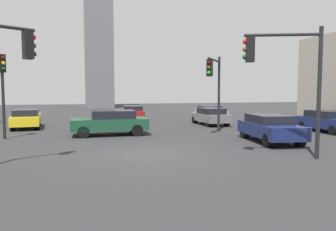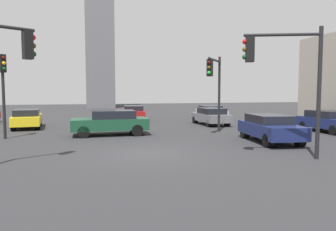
{
  "view_description": "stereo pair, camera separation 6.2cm",
  "coord_description": "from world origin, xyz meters",
  "px_view_note": "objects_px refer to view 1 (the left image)",
  "views": [
    {
      "loc": [
        -2.51,
        -13.19,
        2.69
      ],
      "look_at": [
        1.51,
        2.37,
        1.44
      ],
      "focal_mm": 33.57,
      "sensor_mm": 36.0,
      "label": 1
    },
    {
      "loc": [
        -2.45,
        -13.21,
        2.69
      ],
      "look_at": [
        1.51,
        2.37,
        1.44
      ],
      "focal_mm": 33.57,
      "sensor_mm": 36.0,
      "label": 2
    }
  ],
  "objects_px": {
    "traffic_light_3": "(3,80)",
    "car_8": "(270,127)",
    "car_7": "(210,111)",
    "traffic_light_2": "(284,67)",
    "car_3": "(210,116)",
    "car_1": "(326,121)",
    "car_2": "(110,122)",
    "car_0": "(133,113)",
    "car_4": "(26,118)",
    "traffic_light_0": "(214,79)"
  },
  "relations": [
    {
      "from": "traffic_light_3",
      "to": "car_8",
      "type": "bearing_deg",
      "value": 33.64
    },
    {
      "from": "car_7",
      "to": "traffic_light_3",
      "type": "bearing_deg",
      "value": -54.48
    },
    {
      "from": "traffic_light_2",
      "to": "car_3",
      "type": "xyz_separation_m",
      "value": [
        1.98,
        12.47,
        -2.94
      ]
    },
    {
      "from": "traffic_light_3",
      "to": "car_1",
      "type": "bearing_deg",
      "value": 46.49
    },
    {
      "from": "traffic_light_2",
      "to": "car_7",
      "type": "bearing_deg",
      "value": -83.81
    },
    {
      "from": "car_1",
      "to": "car_3",
      "type": "bearing_deg",
      "value": -138.65
    },
    {
      "from": "car_2",
      "to": "car_8",
      "type": "distance_m",
      "value": 9.3
    },
    {
      "from": "car_1",
      "to": "car_2",
      "type": "height_order",
      "value": "car_2"
    },
    {
      "from": "car_0",
      "to": "car_2",
      "type": "height_order",
      "value": "car_2"
    },
    {
      "from": "car_2",
      "to": "car_8",
      "type": "xyz_separation_m",
      "value": [
        8.0,
        -4.74,
        -0.04
      ]
    },
    {
      "from": "car_8",
      "to": "car_3",
      "type": "bearing_deg",
      "value": -174.57
    },
    {
      "from": "car_4",
      "to": "car_8",
      "type": "height_order",
      "value": "car_8"
    },
    {
      "from": "car_3",
      "to": "car_4",
      "type": "xyz_separation_m",
      "value": [
        -13.85,
        1.2,
        0.01
      ]
    },
    {
      "from": "traffic_light_3",
      "to": "car_2",
      "type": "bearing_deg",
      "value": 52.82
    },
    {
      "from": "car_0",
      "to": "car_2",
      "type": "bearing_deg",
      "value": 169.34
    },
    {
      "from": "traffic_light_2",
      "to": "car_0",
      "type": "xyz_separation_m",
      "value": [
        -3.52,
        17.62,
        -2.91
      ]
    },
    {
      "from": "car_1",
      "to": "car_7",
      "type": "relative_size",
      "value": 0.86
    },
    {
      "from": "car_0",
      "to": "car_4",
      "type": "height_order",
      "value": "same"
    },
    {
      "from": "traffic_light_2",
      "to": "car_2",
      "type": "relative_size",
      "value": 1.13
    },
    {
      "from": "car_4",
      "to": "car_8",
      "type": "xyz_separation_m",
      "value": [
        13.66,
        -9.93,
        0.04
      ]
    },
    {
      "from": "traffic_light_2",
      "to": "car_8",
      "type": "relative_size",
      "value": 1.13
    },
    {
      "from": "car_1",
      "to": "car_4",
      "type": "bearing_deg",
      "value": -112.39
    },
    {
      "from": "traffic_light_0",
      "to": "car_7",
      "type": "height_order",
      "value": "traffic_light_0"
    },
    {
      "from": "car_0",
      "to": "car_7",
      "type": "xyz_separation_m",
      "value": [
        7.76,
        0.42,
        -0.05
      ]
    },
    {
      "from": "traffic_light_0",
      "to": "traffic_light_3",
      "type": "relative_size",
      "value": 1.05
    },
    {
      "from": "traffic_light_0",
      "to": "car_4",
      "type": "distance_m",
      "value": 13.83
    },
    {
      "from": "car_4",
      "to": "car_7",
      "type": "distance_m",
      "value": 16.69
    },
    {
      "from": "traffic_light_0",
      "to": "car_0",
      "type": "height_order",
      "value": "traffic_light_0"
    },
    {
      "from": "traffic_light_2",
      "to": "car_7",
      "type": "xyz_separation_m",
      "value": [
        4.24,
        18.04,
        -2.96
      ]
    },
    {
      "from": "traffic_light_0",
      "to": "traffic_light_2",
      "type": "height_order",
      "value": "traffic_light_2"
    },
    {
      "from": "traffic_light_3",
      "to": "car_2",
      "type": "xyz_separation_m",
      "value": [
        5.91,
        0.06,
        -2.51
      ]
    },
    {
      "from": "car_0",
      "to": "car_7",
      "type": "distance_m",
      "value": 7.77
    },
    {
      "from": "traffic_light_0",
      "to": "car_3",
      "type": "distance_m",
      "value": 5.98
    },
    {
      "from": "car_3",
      "to": "car_0",
      "type": "bearing_deg",
      "value": 44.56
    },
    {
      "from": "car_8",
      "to": "car_0",
      "type": "bearing_deg",
      "value": -152.41
    },
    {
      "from": "car_2",
      "to": "car_3",
      "type": "bearing_deg",
      "value": -154.45
    },
    {
      "from": "traffic_light_2",
      "to": "car_3",
      "type": "relative_size",
      "value": 1.24
    },
    {
      "from": "traffic_light_2",
      "to": "car_1",
      "type": "relative_size",
      "value": 1.3
    },
    {
      "from": "car_4",
      "to": "car_2",
      "type": "bearing_deg",
      "value": -138.18
    },
    {
      "from": "car_0",
      "to": "car_2",
      "type": "xyz_separation_m",
      "value": [
        -2.68,
        -9.14,
        0.07
      ]
    },
    {
      "from": "traffic_light_0",
      "to": "car_3",
      "type": "relative_size",
      "value": 1.18
    },
    {
      "from": "car_2",
      "to": "car_4",
      "type": "bearing_deg",
      "value": -42.93
    },
    {
      "from": "car_0",
      "to": "car_7",
      "type": "height_order",
      "value": "car_0"
    },
    {
      "from": "car_2",
      "to": "car_4",
      "type": "distance_m",
      "value": 7.69
    },
    {
      "from": "traffic_light_3",
      "to": "car_4",
      "type": "bearing_deg",
      "value": 139.61
    },
    {
      "from": "car_1",
      "to": "car_8",
      "type": "height_order",
      "value": "car_8"
    },
    {
      "from": "traffic_light_0",
      "to": "car_0",
      "type": "distance_m",
      "value": 11.14
    },
    {
      "from": "car_1",
      "to": "car_7",
      "type": "xyz_separation_m",
      "value": [
        -3.46,
        11.61,
        -0.05
      ]
    },
    {
      "from": "car_2",
      "to": "car_4",
      "type": "relative_size",
      "value": 1.02
    },
    {
      "from": "traffic_light_2",
      "to": "car_1",
      "type": "bearing_deg",
      "value": -120.71
    }
  ]
}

